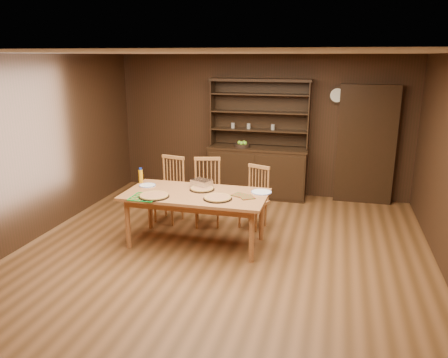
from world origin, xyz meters
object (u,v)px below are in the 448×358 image
(dining_table, at_px, (196,198))
(chair_left, at_px, (171,187))
(china_hutch, at_px, (258,165))
(juice_bottle, at_px, (141,176))
(chair_center, at_px, (207,189))
(chair_right, at_px, (255,195))

(dining_table, distance_m, chair_left, 1.07)
(china_hutch, relative_size, juice_bottle, 9.68)
(china_hutch, distance_m, chair_left, 1.94)
(chair_center, height_order, chair_right, chair_center)
(chair_center, distance_m, juice_bottle, 1.06)
(china_hutch, height_order, chair_right, china_hutch)
(china_hutch, xyz_separation_m, chair_center, (-0.51, -1.59, -0.04))
(chair_right, relative_size, juice_bottle, 4.27)
(chair_left, height_order, chair_center, chair_center)
(chair_left, distance_m, chair_center, 0.61)
(chair_left, distance_m, juice_bottle, 0.66)
(dining_table, relative_size, chair_center, 1.86)
(chair_left, relative_size, chair_center, 0.99)
(china_hutch, bearing_deg, chair_left, -125.27)
(chair_center, bearing_deg, dining_table, -99.62)
(juice_bottle, bearing_deg, dining_table, -16.76)
(china_hutch, relative_size, dining_table, 1.11)
(china_hutch, bearing_deg, chair_right, -80.95)
(chair_left, bearing_deg, chair_center, 10.55)
(juice_bottle, bearing_deg, chair_center, 30.84)
(china_hutch, relative_size, chair_left, 2.09)
(china_hutch, bearing_deg, dining_table, -100.16)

